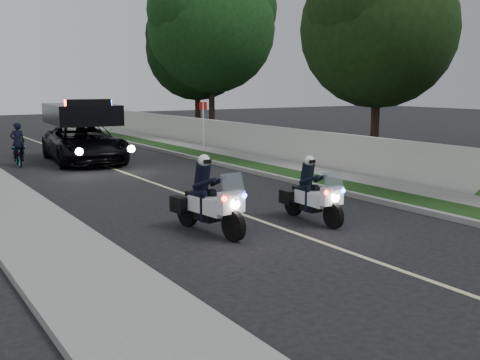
# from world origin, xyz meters

# --- Properties ---
(ground) EXTENTS (120.00, 120.00, 0.00)m
(ground) POSITION_xyz_m (0.00, 0.00, 0.00)
(ground) COLOR black
(ground) RESTS_ON ground
(curb_right) EXTENTS (0.20, 60.00, 0.15)m
(curb_right) POSITION_xyz_m (4.10, 10.00, 0.07)
(curb_right) COLOR gray
(curb_right) RESTS_ON ground
(grass_verge) EXTENTS (1.20, 60.00, 0.16)m
(grass_verge) POSITION_xyz_m (4.80, 10.00, 0.08)
(grass_verge) COLOR #193814
(grass_verge) RESTS_ON ground
(sidewalk_right) EXTENTS (1.40, 60.00, 0.16)m
(sidewalk_right) POSITION_xyz_m (6.10, 10.00, 0.08)
(sidewalk_right) COLOR gray
(sidewalk_right) RESTS_ON ground
(property_wall) EXTENTS (0.22, 60.00, 1.50)m
(property_wall) POSITION_xyz_m (7.10, 10.00, 0.75)
(property_wall) COLOR beige
(property_wall) RESTS_ON ground
(curb_left) EXTENTS (0.20, 60.00, 0.15)m
(curb_left) POSITION_xyz_m (-4.10, 10.00, 0.07)
(curb_left) COLOR gray
(curb_left) RESTS_ON ground
(sidewalk_left) EXTENTS (2.00, 60.00, 0.16)m
(sidewalk_left) POSITION_xyz_m (-5.20, 10.00, 0.08)
(sidewalk_left) COLOR gray
(sidewalk_left) RESTS_ON ground
(lane_marking) EXTENTS (0.12, 50.00, 0.01)m
(lane_marking) POSITION_xyz_m (0.00, 10.00, 0.00)
(lane_marking) COLOR #BFB78C
(lane_marking) RESTS_ON ground
(police_moto_left) EXTENTS (1.03, 2.21, 1.81)m
(police_moto_left) POSITION_xyz_m (-1.67, 4.41, 0.00)
(police_moto_left) COLOR silver
(police_moto_left) RESTS_ON ground
(police_moto_right) EXTENTS (0.72, 1.95, 1.65)m
(police_moto_right) POSITION_xyz_m (1.05, 4.03, 0.00)
(police_moto_right) COLOR white
(police_moto_right) RESTS_ON ground
(police_suv) EXTENTS (3.35, 6.30, 2.95)m
(police_suv) POSITION_xyz_m (-0.36, 17.88, 0.00)
(police_suv) COLOR black
(police_suv) RESTS_ON ground
(bicycle) EXTENTS (0.70, 1.69, 0.86)m
(bicycle) POSITION_xyz_m (-3.05, 18.17, 0.00)
(bicycle) COLOR black
(bicycle) RESTS_ON ground
(cyclist) EXTENTS (0.59, 0.40, 1.60)m
(cyclist) POSITION_xyz_m (-3.05, 18.17, 0.00)
(cyclist) COLOR black
(cyclist) RESTS_ON ground
(sign_post) EXTENTS (0.50, 0.50, 2.56)m
(sign_post) POSITION_xyz_m (6.00, 18.76, 0.00)
(sign_post) COLOR red
(sign_post) RESTS_ON ground
(tree_right_c) EXTENTS (8.61, 8.61, 10.91)m
(tree_right_c) POSITION_xyz_m (10.19, 11.06, 0.00)
(tree_right_c) COLOR #193410
(tree_right_c) RESTS_ON ground
(tree_right_d) EXTENTS (9.91, 9.91, 12.95)m
(tree_right_d) POSITION_xyz_m (9.84, 24.69, 0.00)
(tree_right_d) COLOR #184316
(tree_right_d) RESTS_ON ground
(tree_right_e) EXTENTS (8.13, 8.13, 10.76)m
(tree_right_e) POSITION_xyz_m (9.61, 26.12, 0.00)
(tree_right_e) COLOR black
(tree_right_e) RESTS_ON ground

